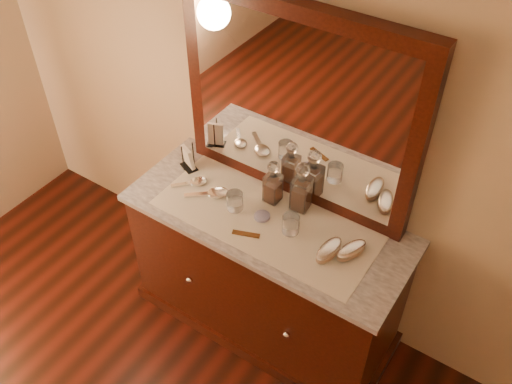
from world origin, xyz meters
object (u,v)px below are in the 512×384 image
Objects in this scene: hand_mirror_inner at (214,193)px; brush_far at (351,250)px; comb at (246,234)px; mirror_frame at (298,109)px; hand_mirror_outer at (195,182)px; brush_near at (329,250)px; dresser_cabinet at (266,274)px; napkin_rack at (188,159)px; decanter_left at (273,186)px; pin_dish at (262,216)px; decanter_right at (301,191)px.

brush_far is at bearing 2.12° from hand_mirror_inner.
comb is 0.32m from hand_mirror_inner.
mirror_frame is at bearing 152.65° from brush_far.
hand_mirror_inner is at bearing -5.97° from hand_mirror_outer.
brush_far is (0.44, -0.23, -0.47)m from mirror_frame.
mirror_frame is 5.73× the size of hand_mirror_inner.
mirror_frame is 0.66m from brush_near.
brush_near is 0.81m from hand_mirror_outer.
brush_far reaches higher than hand_mirror_outer.
dresser_cabinet is 7.73× the size of brush_near.
brush_near is (0.91, -0.13, -0.03)m from napkin_rack.
decanter_left is 0.31m from hand_mirror_inner.
dresser_cabinet is 0.55m from decanter_left.
decanter_left is (-0.04, -0.13, -0.40)m from mirror_frame.
comb is at bearing -90.34° from pin_dish.
napkin_rack is 0.14m from hand_mirror_outer.
pin_dish is 0.44× the size of brush_near.
mirror_frame is at bearing 66.13° from comb.
decanter_left is at bearing 74.14° from comb.
hand_mirror_inner is at bearing -21.79° from napkin_rack.
brush_near is at bearing -6.67° from dresser_cabinet.
napkin_rack is 0.26m from hand_mirror_inner.
dresser_cabinet is 0.55m from hand_mirror_inner.
brush_near reaches higher than dresser_cabinet.
decanter_left reaches higher than dresser_cabinet.
decanter_right is 1.34× the size of hand_mirror_inner.
dresser_cabinet is 8.96× the size of napkin_rack.
pin_dish is 0.43m from hand_mirror_outer.
pin_dish is 0.38m from brush_near.
mirror_frame reaches higher than hand_mirror_inner.
brush_near reaches higher than pin_dish.
decanter_right is at bearing 5.79° from napkin_rack.
comb is 0.40m from brush_near.
dresser_cabinet is 6.69× the size of hand_mirror_inner.
decanter_right is at bearing 56.79° from dresser_cabinet.
napkin_rack is 0.91× the size of hand_mirror_outer.
hand_mirror_outer is at bearing 174.03° from hand_mirror_inner.
hand_mirror_inner reaches higher than comb.
brush_near reaches higher than hand_mirror_inner.
mirror_frame is 6.96× the size of hand_mirror_outer.
dresser_cabinet is 0.63m from hand_mirror_outer.
comb is at bearing -111.62° from decanter_right.
dresser_cabinet is 10.54× the size of comb.
decanter_right is 0.57m from hand_mirror_outer.
decanter_right is at bearing 21.50° from hand_mirror_inner.
brush_far is (0.47, 0.03, 0.02)m from pin_dish.
brush_near is (0.38, 0.11, 0.02)m from comb.
decanter_right is 1.55× the size of brush_far.
dresser_cabinet is 1.17× the size of mirror_frame.
brush_near reaches higher than brush_far.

